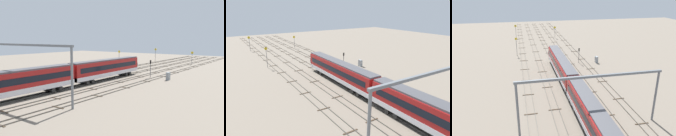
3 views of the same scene
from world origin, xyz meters
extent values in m
plane|color=gray|center=(0.00, 0.00, 0.00)|extent=(195.07, 195.07, 0.00)
cube|color=#59544C|center=(0.00, -9.67, 0.08)|extent=(179.07, 0.07, 0.16)
cube|color=#59544C|center=(0.00, -8.23, 0.08)|extent=(179.07, 0.07, 0.16)
cube|color=#473828|center=(-13.43, -8.95, 0.04)|extent=(0.24, 2.40, 0.08)
cube|color=#473828|center=(-4.48, -8.95, 0.04)|extent=(0.24, 2.40, 0.08)
cube|color=#473828|center=(4.48, -8.95, 0.04)|extent=(0.24, 2.40, 0.08)
cube|color=#473828|center=(13.43, -8.95, 0.04)|extent=(0.24, 2.40, 0.08)
cube|color=#473828|center=(22.38, -8.95, 0.04)|extent=(0.24, 2.40, 0.08)
cube|color=#473828|center=(31.34, -8.95, 0.04)|extent=(0.24, 2.40, 0.08)
cube|color=#473828|center=(40.29, -8.95, 0.04)|extent=(0.24, 2.40, 0.08)
cube|color=#473828|center=(49.24, -8.95, 0.04)|extent=(0.24, 2.40, 0.08)
cube|color=#473828|center=(58.20, -8.95, 0.04)|extent=(0.24, 2.40, 0.08)
cube|color=#473828|center=(67.15, -8.95, 0.04)|extent=(0.24, 2.40, 0.08)
cube|color=#473828|center=(76.11, -8.95, 0.04)|extent=(0.24, 2.40, 0.08)
cube|color=#473828|center=(85.06, -8.95, 0.04)|extent=(0.24, 2.40, 0.08)
cube|color=#59544C|center=(0.00, -5.19, 0.08)|extent=(179.07, 0.07, 0.16)
cube|color=#59544C|center=(0.00, -3.76, 0.08)|extent=(179.07, 0.07, 0.16)
cube|color=#473828|center=(-18.85, -4.47, 0.04)|extent=(0.24, 2.40, 0.08)
cube|color=#473828|center=(-9.42, -4.47, 0.04)|extent=(0.24, 2.40, 0.08)
cube|color=#473828|center=(0.00, -4.47, 0.04)|extent=(0.24, 2.40, 0.08)
cube|color=#473828|center=(9.42, -4.47, 0.04)|extent=(0.24, 2.40, 0.08)
cube|color=#473828|center=(18.85, -4.47, 0.04)|extent=(0.24, 2.40, 0.08)
cube|color=#473828|center=(28.27, -4.47, 0.04)|extent=(0.24, 2.40, 0.08)
cube|color=#473828|center=(37.70, -4.47, 0.04)|extent=(0.24, 2.40, 0.08)
cube|color=#473828|center=(47.12, -4.47, 0.04)|extent=(0.24, 2.40, 0.08)
cube|color=#473828|center=(56.55, -4.47, 0.04)|extent=(0.24, 2.40, 0.08)
cube|color=#473828|center=(65.97, -4.47, 0.04)|extent=(0.24, 2.40, 0.08)
cube|color=#473828|center=(75.40, -4.47, 0.04)|extent=(0.24, 2.40, 0.08)
cube|color=#473828|center=(84.82, -4.47, 0.04)|extent=(0.24, 2.40, 0.08)
cube|color=#59544C|center=(0.00, -0.72, 0.08)|extent=(179.07, 0.07, 0.16)
cube|color=#59544C|center=(0.00, 0.72, 0.08)|extent=(179.07, 0.07, 0.16)
cube|color=#473828|center=(-22.38, 0.00, 0.04)|extent=(0.24, 2.40, 0.08)
cube|color=#473828|center=(-15.99, 0.00, 0.04)|extent=(0.24, 2.40, 0.08)
cube|color=#473828|center=(-9.59, 0.00, 0.04)|extent=(0.24, 2.40, 0.08)
cube|color=#473828|center=(-3.20, 0.00, 0.04)|extent=(0.24, 2.40, 0.08)
cube|color=#473828|center=(3.20, 0.00, 0.04)|extent=(0.24, 2.40, 0.08)
cube|color=#473828|center=(9.59, 0.00, 0.04)|extent=(0.24, 2.40, 0.08)
cube|color=#473828|center=(15.99, 0.00, 0.04)|extent=(0.24, 2.40, 0.08)
cube|color=#473828|center=(22.38, 0.00, 0.04)|extent=(0.24, 2.40, 0.08)
cube|color=#473828|center=(28.78, 0.00, 0.04)|extent=(0.24, 2.40, 0.08)
cube|color=#473828|center=(35.17, 0.00, 0.04)|extent=(0.24, 2.40, 0.08)
cube|color=#473828|center=(41.57, 0.00, 0.04)|extent=(0.24, 2.40, 0.08)
cube|color=#473828|center=(47.97, 0.00, 0.04)|extent=(0.24, 2.40, 0.08)
cube|color=#473828|center=(54.36, 0.00, 0.04)|extent=(0.24, 2.40, 0.08)
cube|color=#473828|center=(60.76, 0.00, 0.04)|extent=(0.24, 2.40, 0.08)
cube|color=#473828|center=(67.15, 0.00, 0.04)|extent=(0.24, 2.40, 0.08)
cube|color=#473828|center=(73.55, 0.00, 0.04)|extent=(0.24, 2.40, 0.08)
cube|color=#473828|center=(79.94, 0.00, 0.04)|extent=(0.24, 2.40, 0.08)
cube|color=#473828|center=(86.34, 0.00, 0.04)|extent=(0.24, 2.40, 0.08)
cube|color=#59544C|center=(0.00, 3.76, 0.08)|extent=(179.07, 0.07, 0.16)
cube|color=#59544C|center=(0.00, 5.19, 0.08)|extent=(179.07, 0.07, 0.16)
cube|color=#473828|center=(-14.92, 4.47, 0.04)|extent=(0.24, 2.40, 0.08)
cube|color=#473828|center=(-4.97, 4.47, 0.04)|extent=(0.24, 2.40, 0.08)
cube|color=#473828|center=(4.97, 4.47, 0.04)|extent=(0.24, 2.40, 0.08)
cube|color=#473828|center=(14.92, 4.47, 0.04)|extent=(0.24, 2.40, 0.08)
cube|color=#473828|center=(24.87, 4.47, 0.04)|extent=(0.24, 2.40, 0.08)
cube|color=#473828|center=(34.82, 4.47, 0.04)|extent=(0.24, 2.40, 0.08)
cube|color=#473828|center=(44.77, 4.47, 0.04)|extent=(0.24, 2.40, 0.08)
cube|color=#473828|center=(54.72, 4.47, 0.04)|extent=(0.24, 2.40, 0.08)
cube|color=#473828|center=(64.66, 4.47, 0.04)|extent=(0.24, 2.40, 0.08)
cube|color=#473828|center=(74.61, 4.47, 0.04)|extent=(0.24, 2.40, 0.08)
cube|color=#473828|center=(84.56, 4.47, 0.04)|extent=(0.24, 2.40, 0.08)
cube|color=#59544C|center=(0.00, 8.23, 0.08)|extent=(179.07, 0.07, 0.16)
cube|color=#59544C|center=(0.00, 9.67, 0.08)|extent=(179.07, 0.07, 0.16)
cube|color=#473828|center=(-15.57, 8.95, 0.04)|extent=(0.24, 2.40, 0.08)
cube|color=#473828|center=(-7.79, 8.95, 0.04)|extent=(0.24, 2.40, 0.08)
cube|color=#473828|center=(0.00, 8.95, 0.04)|extent=(0.24, 2.40, 0.08)
cube|color=#473828|center=(7.79, 8.95, 0.04)|extent=(0.24, 2.40, 0.08)
cube|color=#473828|center=(15.57, 8.95, 0.04)|extent=(0.24, 2.40, 0.08)
cube|color=#473828|center=(23.36, 8.95, 0.04)|extent=(0.24, 2.40, 0.08)
cube|color=#473828|center=(31.14, 8.95, 0.04)|extent=(0.24, 2.40, 0.08)
cube|color=#473828|center=(38.93, 8.95, 0.04)|extent=(0.24, 2.40, 0.08)
cube|color=#473828|center=(46.71, 8.95, 0.04)|extent=(0.24, 2.40, 0.08)
cube|color=#473828|center=(54.50, 8.95, 0.04)|extent=(0.24, 2.40, 0.08)
cube|color=#473828|center=(62.29, 8.95, 0.04)|extent=(0.24, 2.40, 0.08)
cube|color=#473828|center=(70.07, 8.95, 0.04)|extent=(0.24, 2.40, 0.08)
cube|color=#473828|center=(77.86, 8.95, 0.04)|extent=(0.24, 2.40, 0.08)
cube|color=#473828|center=(85.64, 8.95, 0.04)|extent=(0.24, 2.40, 0.08)
cube|color=maroon|center=(1.46, 0.00, 2.86)|extent=(24.00, 2.90, 3.60)
cube|color=silver|center=(1.46, 0.00, 1.51)|extent=(24.00, 2.94, 0.90)
cube|color=#4C4C51|center=(1.46, 0.00, 4.81)|extent=(24.00, 2.50, 0.30)
cube|color=black|center=(1.46, -1.46, 3.29)|extent=(22.00, 0.04, 1.10)
cube|color=black|center=(1.46, 1.46, 3.29)|extent=(22.00, 0.04, 1.10)
cylinder|color=black|center=(-7.12, 0.00, 0.61)|extent=(0.90, 2.70, 0.90)
cylinder|color=black|center=(-5.32, 0.00, 0.61)|extent=(0.90, 2.70, 0.90)
cylinder|color=black|center=(8.24, 0.00, 0.61)|extent=(0.90, 2.70, 0.90)
cylinder|color=black|center=(10.04, 0.00, 0.61)|extent=(0.90, 2.70, 0.90)
cube|color=maroon|center=(-23.34, 0.00, 2.86)|extent=(24.00, 2.90, 3.60)
cube|color=silver|center=(-23.34, 0.00, 1.51)|extent=(24.00, 2.94, 0.90)
cube|color=#4C4C51|center=(-23.34, 0.00, 4.81)|extent=(24.00, 2.50, 0.30)
cube|color=black|center=(-23.34, 1.46, 3.29)|extent=(22.00, 0.04, 1.10)
cylinder|color=black|center=(-16.56, 0.00, 0.61)|extent=(0.90, 2.70, 0.90)
cylinder|color=black|center=(-14.76, 0.00, 0.61)|extent=(0.90, 2.70, 0.90)
cone|color=silver|center=(14.26, 0.00, 2.68)|extent=(1.60, 3.24, 3.24)
cylinder|color=slate|center=(-21.63, 11.06, 4.41)|extent=(0.36, 0.36, 8.82)
cube|color=slate|center=(-21.63, -0.09, 8.99)|extent=(0.40, 22.90, 0.35)
cylinder|color=#4C4C51|center=(22.39, 10.83, 2.93)|extent=(0.12, 0.12, 5.86)
cylinder|color=yellow|center=(22.43, 10.83, 5.50)|extent=(0.05, 0.81, 0.81)
cube|color=black|center=(22.46, 10.83, 5.50)|extent=(0.02, 0.36, 0.12)
cylinder|color=#4C4C51|center=(49.93, 10.82, 2.81)|extent=(0.12, 0.12, 5.62)
cylinder|color=yellow|center=(49.97, 10.82, 5.18)|extent=(0.05, 0.98, 0.98)
cube|color=black|center=(50.00, 10.82, 5.18)|extent=(0.02, 0.44, 0.12)
cylinder|color=#4C4C51|center=(46.11, -6.12, 2.50)|extent=(0.12, 0.12, 5.01)
cylinder|color=yellow|center=(46.15, -6.12, 4.58)|extent=(0.05, 0.94, 0.94)
cube|color=black|center=(46.18, -6.12, 4.58)|extent=(0.02, 0.42, 0.12)
cylinder|color=#4C4C51|center=(10.34, -7.18, 1.79)|extent=(0.14, 0.14, 3.59)
cube|color=black|center=(10.34, -7.18, 4.04)|extent=(0.20, 0.32, 0.90)
sphere|color=green|center=(10.45, -7.18, 4.23)|extent=(0.20, 0.20, 0.20)
sphere|color=#262626|center=(10.45, -7.18, 3.84)|extent=(0.20, 0.20, 0.20)
cube|color=gray|center=(9.44, -12.41, 0.94)|extent=(1.19, 0.70, 1.87)
cube|color=#333333|center=(10.04, -12.41, 1.22)|extent=(0.02, 0.49, 0.24)
camera|label=1|loc=(-45.99, -35.93, 10.17)|focal=39.42mm
camera|label=2|loc=(-35.25, 23.34, 16.64)|focal=32.53mm
camera|label=3|loc=(-50.50, 10.35, 21.52)|focal=35.60mm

